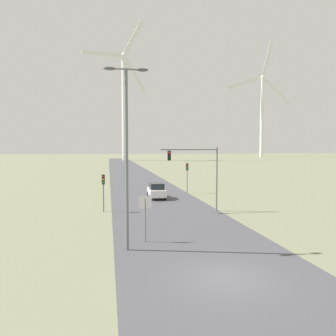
# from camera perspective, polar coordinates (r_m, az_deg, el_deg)

# --- Properties ---
(ground_plane) EXTENTS (600.00, 600.00, 0.00)m
(ground_plane) POSITION_cam_1_polar(r_m,az_deg,el_deg) (15.98, 10.15, -18.38)
(ground_plane) COLOR #757A5B
(road_surface) EXTENTS (10.00, 240.00, 0.01)m
(road_surface) POSITION_cam_1_polar(r_m,az_deg,el_deg) (62.38, -5.49, -1.93)
(road_surface) COLOR #47474C
(road_surface) RESTS_ON ground
(streetlamp) EXTENTS (2.53, 0.32, 10.48)m
(streetlamp) POSITION_cam_1_polar(r_m,az_deg,el_deg) (18.88, -7.24, 5.07)
(streetlamp) COLOR slate
(streetlamp) RESTS_ON ground
(stop_sign_near) EXTENTS (0.81, 0.07, 2.93)m
(stop_sign_near) POSITION_cam_1_polar(r_m,az_deg,el_deg) (20.81, -3.97, -7.26)
(stop_sign_near) COLOR slate
(stop_sign_near) RESTS_ON ground
(traffic_light_post_near_left) EXTENTS (0.28, 0.34, 3.48)m
(traffic_light_post_near_left) POSITION_cam_1_polar(r_m,az_deg,el_deg) (30.83, -11.20, -2.84)
(traffic_light_post_near_left) COLOR slate
(traffic_light_post_near_left) RESTS_ON ground
(traffic_light_post_near_right) EXTENTS (0.28, 0.34, 3.91)m
(traffic_light_post_near_right) POSITION_cam_1_polar(r_m,az_deg,el_deg) (42.94, 3.36, -0.57)
(traffic_light_post_near_right) COLOR slate
(traffic_light_post_near_right) RESTS_ON ground
(traffic_light_mast_overhead) EXTENTS (5.41, 0.34, 6.04)m
(traffic_light_mast_overhead) POSITION_cam_1_polar(r_m,az_deg,el_deg) (30.35, 5.11, 0.56)
(traffic_light_mast_overhead) COLOR slate
(traffic_light_mast_overhead) RESTS_ON ground
(car_approaching) EXTENTS (1.88, 4.12, 1.83)m
(car_approaching) POSITION_cam_1_polar(r_m,az_deg,el_deg) (38.49, -2.02, -3.97)
(car_approaching) COLOR white
(car_approaching) RESTS_ON ground
(wind_turbine_left) EXTENTS (29.08, 7.84, 65.40)m
(wind_turbine_left) POSITION_cam_1_polar(r_m,az_deg,el_deg) (156.25, -7.65, 12.20)
(wind_turbine_left) COLOR white
(wind_turbine_left) RESTS_ON ground
(wind_turbine_center) EXTENTS (40.64, 8.56, 74.14)m
(wind_turbine_center) POSITION_cam_1_polar(r_m,az_deg,el_deg) (221.18, 16.06, 10.07)
(wind_turbine_center) COLOR white
(wind_turbine_center) RESTS_ON ground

